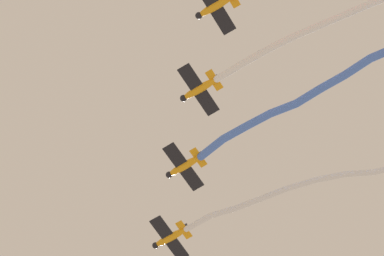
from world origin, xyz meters
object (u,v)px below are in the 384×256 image
object	(u,v)px
airplane_left_wing	(184,166)
airplane_right_wing	(199,89)
airplane_slot	(215,6)
airplane_lead	(170,238)

from	to	relation	value
airplane_left_wing	airplane_right_wing	size ratio (longest dim) A/B	1.01
airplane_right_wing	airplane_slot	world-z (taller)	airplane_slot
airplane_lead	airplane_slot	world-z (taller)	airplane_slot
airplane_left_wing	airplane_right_wing	bearing A→B (deg)	133.14
airplane_lead	airplane_left_wing	world-z (taller)	airplane_left_wing
airplane_lead	airplane_left_wing	xyz separation A→B (m)	(-0.91, -9.04, 0.25)
airplane_left_wing	airplane_right_wing	distance (m)	9.09
airplane_lead	airplane_slot	bearing A→B (deg)	132.09
airplane_left_wing	airplane_slot	size ratio (longest dim) A/B	1.02
airplane_lead	airplane_left_wing	size ratio (longest dim) A/B	0.99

